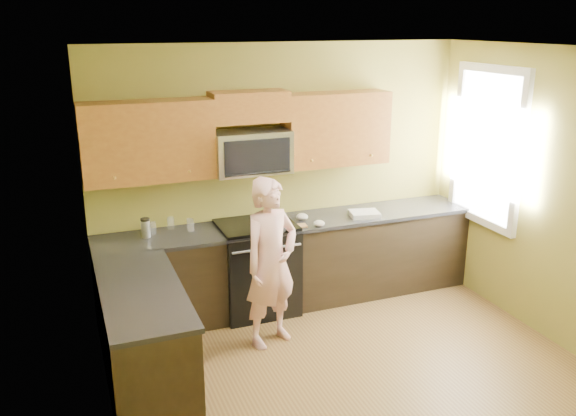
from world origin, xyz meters
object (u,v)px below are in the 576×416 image
microwave (251,172)px  woman (271,263)px  butter_tub (275,223)px  frying_pan (271,231)px  stove (257,267)px  travel_mug (146,237)px

microwave → woman: microwave is taller
microwave → butter_tub: size_ratio=5.85×
microwave → frying_pan: size_ratio=1.53×
frying_pan → woman: bearing=-94.8°
woman → frying_pan: bearing=48.9°
stove → travel_mug: travel_mug is taller
stove → travel_mug: size_ratio=5.00×
stove → travel_mug: 1.17m
travel_mug → frying_pan: bearing=-16.0°
stove → woman: (-0.08, -0.67, 0.32)m
woman → stove: bearing=62.1°
woman → microwave: bearing=63.2°
microwave → butter_tub: (0.21, -0.08, -0.53)m
stove → butter_tub: bearing=11.0°
microwave → frying_pan: bearing=-79.4°
microwave → travel_mug: size_ratio=4.00×
microwave → travel_mug: microwave is taller
travel_mug → microwave: bearing=2.6°
microwave → woman: 1.03m
stove → travel_mug: (-1.08, 0.08, 0.45)m
microwave → woman: bearing=-95.8°
stove → microwave: 0.98m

